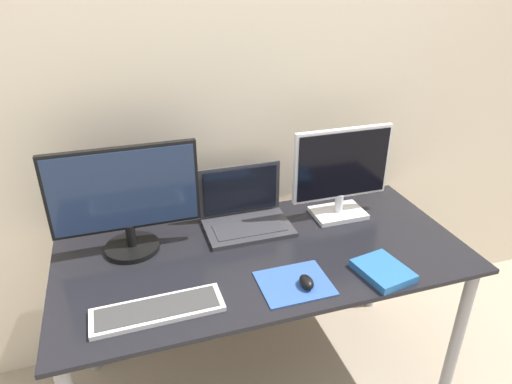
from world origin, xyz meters
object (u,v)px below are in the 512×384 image
mouse (306,282)px  book (383,271)px  monitor_left (125,199)px  laptop (245,212)px  keyboard (158,310)px  monitor_right (341,172)px

mouse → book: size_ratio=0.34×
monitor_left → laptop: 0.50m
monitor_left → keyboard: size_ratio=1.30×
mouse → monitor_left: bearing=142.6°
keyboard → monitor_right: bearing=25.2°
monitor_left → monitor_right: monitor_left is taller
laptop → mouse: size_ratio=4.86×
mouse → monitor_right: bearing=51.8°
keyboard → mouse: (0.50, -0.03, 0.01)m
monitor_left → mouse: bearing=-37.4°
monitor_left → monitor_right: size_ratio=1.27×
monitor_left → keyboard: 0.45m
monitor_right → book: size_ratio=2.01×
book → monitor_left: bearing=152.6°
monitor_left → laptop: size_ratio=1.54×
mouse → book: (0.29, -0.01, -0.01)m
book → laptop: bearing=127.6°
mouse → book: bearing=-2.8°
keyboard → mouse: mouse is taller
monitor_right → keyboard: 0.94m
monitor_left → book: monitor_left is taller
monitor_right → laptop: 0.44m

